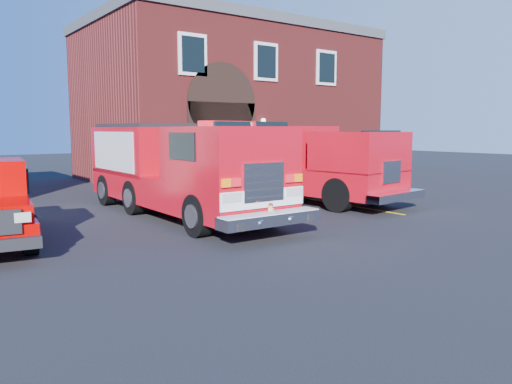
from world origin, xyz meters
TOP-DOWN VIEW (x-y plane):
  - ground at (0.00, 0.00)m, footprint 100.00×100.00m
  - parking_stripe_near at (6.50, 1.00)m, footprint 0.12×3.00m
  - parking_stripe_mid at (6.50, 4.00)m, footprint 0.12×3.00m
  - parking_stripe_far at (6.50, 7.00)m, footprint 0.12×3.00m
  - fire_station at (8.99, 13.98)m, footprint 15.20×10.20m
  - fire_engine at (0.51, 3.76)m, footprint 2.84×9.71m
  - secondary_truck at (5.93, 4.33)m, footprint 3.84×9.19m

SIDE VIEW (x-z plane):
  - ground at x=0.00m, z-range 0.00..0.00m
  - parking_stripe_near at x=6.50m, z-range 0.00..0.01m
  - parking_stripe_mid at x=6.50m, z-range 0.00..0.01m
  - parking_stripe_far at x=6.50m, z-range 0.00..0.01m
  - fire_engine at x=0.51m, z-range 0.05..3.04m
  - secondary_truck at x=5.93m, z-range 0.13..3.02m
  - fire_station at x=8.99m, z-range 0.03..8.48m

